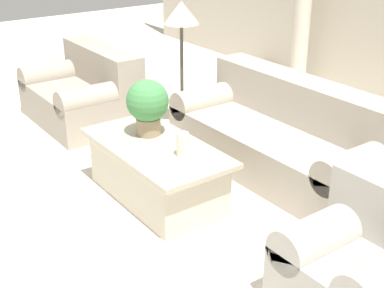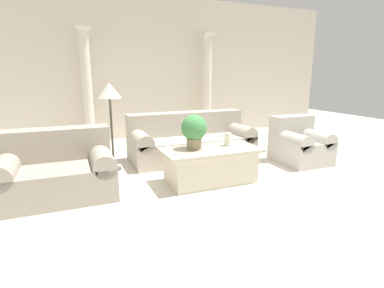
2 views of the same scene
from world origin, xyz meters
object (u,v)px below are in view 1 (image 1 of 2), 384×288
object	(u,v)px
sofa_long	(283,136)
loveseat	(85,92)
armchair	(366,259)
potted_plant	(148,104)
floor_lamp	(181,21)
coffee_table	(157,171)

from	to	relation	value
sofa_long	loveseat	bearing A→B (deg)	-156.66
sofa_long	armchair	xyz separation A→B (m)	(1.63, -0.92, 0.01)
potted_plant	floor_lamp	world-z (taller)	floor_lamp
potted_plant	armchair	bearing A→B (deg)	6.64
sofa_long	armchair	world-z (taller)	sofa_long
sofa_long	loveseat	size ratio (longest dim) A/B	1.60
sofa_long	potted_plant	size ratio (longest dim) A/B	4.55
coffee_table	floor_lamp	distance (m)	1.83
coffee_table	potted_plant	distance (m)	0.55
loveseat	floor_lamp	distance (m)	1.37
loveseat	potted_plant	bearing A→B (deg)	-7.53
floor_lamp	coffee_table	bearing A→B (deg)	-42.32
sofa_long	potted_plant	xyz separation A→B (m)	(-0.42, -1.16, 0.43)
loveseat	armchair	world-z (taller)	loveseat
coffee_table	armchair	world-z (taller)	armchair
loveseat	potted_plant	world-z (taller)	potted_plant
sofa_long	floor_lamp	size ratio (longest dim) A/B	1.58
sofa_long	potted_plant	bearing A→B (deg)	-109.86
coffee_table	potted_plant	bearing A→B (deg)	162.59
potted_plant	armchair	xyz separation A→B (m)	(2.05, 0.24, -0.42)
coffee_table	armchair	size ratio (longest dim) A/B	1.64
armchair	floor_lamp	bearing A→B (deg)	165.72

